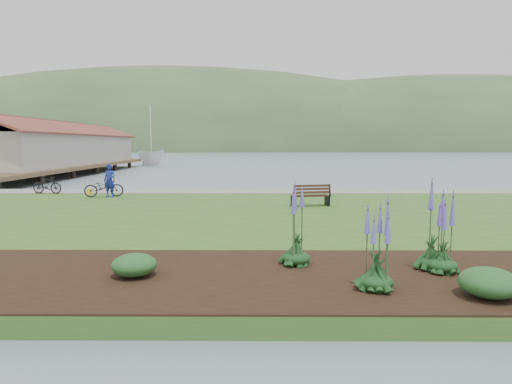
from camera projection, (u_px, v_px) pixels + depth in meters
ground at (251, 218)px, 19.22m from camera, size 600.00×600.00×0.00m
lawn at (250, 222)px, 17.21m from camera, size 34.00×20.00×0.40m
shoreline_path at (253, 191)px, 26.04m from camera, size 34.00×2.20×0.03m
garden_bed at (388, 276)px, 9.41m from camera, size 24.00×4.40×0.04m
far_hillside at (307, 151)px, 188.12m from camera, size 580.00×80.00×38.00m
pier_pavilion at (60, 148)px, 46.44m from camera, size 8.00×36.00×5.40m
park_bench at (311, 195)px, 19.91m from camera, size 1.73×0.99×1.01m
person at (110, 178)px, 23.26m from camera, size 0.83×0.67×2.00m
bicycle_a at (104, 187)px, 23.44m from camera, size 1.22×2.05×1.01m
bicycle_b at (47, 185)px, 24.89m from camera, size 0.61×1.66×0.98m
sailboat at (152, 166)px, 63.65m from camera, size 14.05×14.06×25.99m
pannier at (89, 192)px, 24.54m from camera, size 0.23×0.33×0.32m
echium_0 at (377, 250)px, 8.41m from camera, size 0.62×0.62×1.79m
echium_1 at (443, 242)px, 9.55m from camera, size 0.62×0.62×1.79m
echium_4 at (297, 227)px, 10.13m from camera, size 0.62×0.62×2.23m
echium_5 at (432, 231)px, 9.81m from camera, size 0.62×0.62×2.17m
shrub_0 at (134, 265)px, 9.33m from camera, size 0.92×0.92×0.46m
shrub_1 at (489, 283)px, 8.05m from camera, size 1.04×1.04×0.52m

